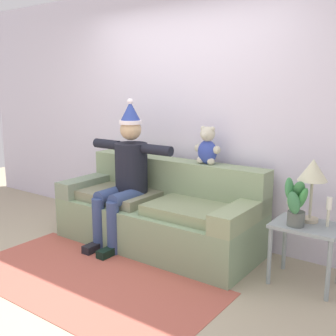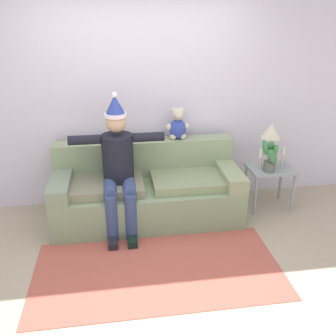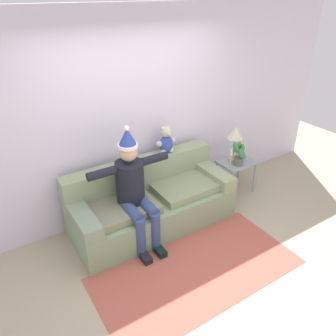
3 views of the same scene
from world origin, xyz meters
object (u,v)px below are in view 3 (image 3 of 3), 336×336
Objects in this scene: potted_plant at (239,154)px; candle_short at (243,149)px; couch at (151,202)px; person_seated at (134,188)px; table_lamp at (236,134)px; candle_tall at (231,155)px; side_table at (236,167)px; teddy_bear at (166,141)px.

candle_short is (0.22, 0.13, -0.03)m from potted_plant.
couch is 5.31× the size of potted_plant.
person_seated reaches higher than table_lamp.
candle_tall is (-0.14, -0.10, -0.25)m from table_lamp.
candle_tall is 1.03× the size of candle_short.
potted_plant is 1.63× the size of candle_short.
side_table is 1.34× the size of potted_plant.
couch reaches higher than candle_short.
person_seated is 1.68m from candle_tall.
side_table is 0.29m from candle_short.
side_table is at bearing 51.46° from potted_plant.
side_table is 2.19× the size of candle_short.
side_table is at bearing -85.12° from table_lamp.
teddy_bear is at bearing 171.23° from table_lamp.
person_seated is 1.84m from table_lamp.
person_seated is at bearing -173.82° from candle_short.
potted_plant is (1.03, -0.34, -0.32)m from teddy_bear.
person_seated is 5.97× the size of candle_tall.
side_table is 2.12× the size of candle_tall.
teddy_bear is 0.96× the size of potted_plant.
potted_plant is at bearing -128.54° from side_table.
candle_short is at bearing -14.92° from table_lamp.
teddy_bear reaches higher than potted_plant.
person_seated is 0.88m from teddy_bear.
teddy_bear reaches higher than couch.
person_seated is at bearing -149.42° from teddy_bear.
person_seated reaches higher than couch.
person_seated is at bearing -177.32° from potted_plant.
side_table is 0.51m from table_lamp.
potted_plant is at bearing -43.08° from candle_tall.
candle_tall is at bearing -168.65° from candle_short.
couch is at bearing -147.52° from teddy_bear.
couch is 1.69m from candle_short.
table_lamp reaches higher than candle_tall.
potted_plant is at bearing -110.84° from table_lamp.
candle_tall reaches higher than side_table.
table_lamp is (1.50, 0.09, 0.60)m from couch.
teddy_bear is (0.72, 0.42, 0.27)m from person_seated.
side_table is 1.01× the size of table_lamp.
potted_plant is at bearing 2.68° from person_seated.
couch reaches higher than side_table.
person_seated is at bearing -174.76° from candle_tall.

